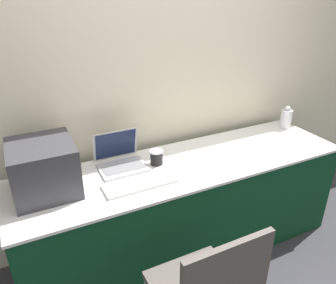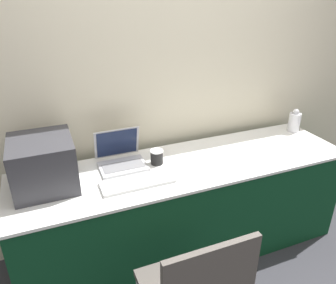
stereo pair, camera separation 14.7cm
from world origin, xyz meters
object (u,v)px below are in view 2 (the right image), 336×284
external_keyboard (137,182)px  coffee_cup (157,157)px  laptop_left (121,158)px  metal_pitcher (294,121)px  printer (43,162)px

external_keyboard → coffee_cup: 0.29m
laptop_left → external_keyboard: 0.29m
laptop_left → external_keyboard: bearing=-83.5°
external_keyboard → coffee_cup: bearing=44.0°
external_keyboard → metal_pitcher: bearing=11.1°
coffee_cup → metal_pitcher: size_ratio=0.51×
external_keyboard → metal_pitcher: metal_pitcher is taller
printer → external_keyboard: size_ratio=0.85×
printer → external_keyboard: 0.59m
printer → laptop_left: printer is taller
printer → coffee_cup: size_ratio=3.89×
coffee_cup → metal_pitcher: bearing=4.2°
laptop_left → coffee_cup: laptop_left is taller
metal_pitcher → printer: bearing=-177.1°
metal_pitcher → coffee_cup: bearing=-175.8°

